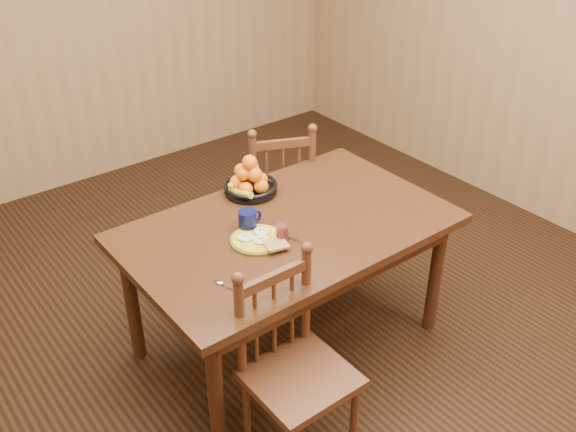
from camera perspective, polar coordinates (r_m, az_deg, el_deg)
room at (r=2.89m, az=-0.00°, el=9.36°), size 4.52×5.02×2.72m
dining_table at (r=3.21m, az=-0.00°, el=-2.06°), size 1.60×1.00×0.75m
chair_far at (r=4.01m, az=-0.93°, el=1.97°), size 0.56×0.55×0.95m
chair_near at (r=2.81m, az=0.59°, el=-13.48°), size 0.42×0.41×0.93m
breakfast_plate at (r=3.03m, az=-2.63°, el=-2.07°), size 0.26×0.30×0.04m
fork at (r=3.07m, az=0.18°, el=-1.78°), size 0.06×0.18×0.00m
spoon at (r=2.77m, az=-5.74°, el=-6.03°), size 0.05×0.16×0.01m
coffee_mug at (r=3.11m, az=-3.55°, el=-0.34°), size 0.13×0.09×0.10m
juice_glass at (r=3.02m, az=-0.53°, el=-1.56°), size 0.06×0.06×0.09m
fruit_bowl at (r=3.42m, az=-3.44°, el=3.09°), size 0.29×0.29×0.22m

